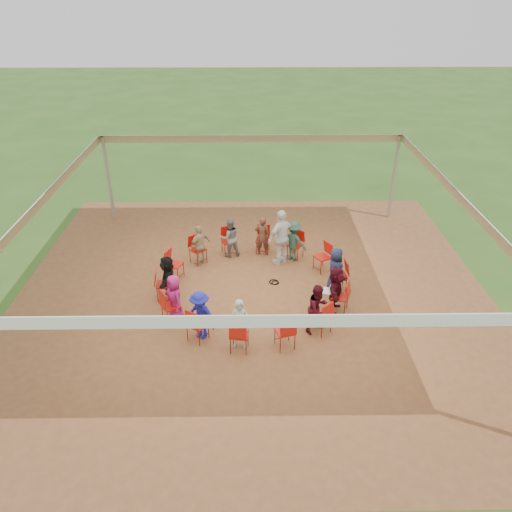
{
  "coord_description": "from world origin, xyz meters",
  "views": [
    {
      "loc": [
        -0.06,
        -11.56,
        7.66
      ],
      "look_at": [
        0.09,
        0.3,
        1.02
      ],
      "focal_mm": 35.0,
      "sensor_mm": 36.0,
      "label": 1
    }
  ],
  "objects_px": {
    "person_seated_10": "(318,308)",
    "person_seated_1": "(335,269)",
    "person_seated_5": "(200,245)",
    "laptop": "(330,289)",
    "chair_5": "(229,241)",
    "chair_9": "(171,306)",
    "chair_0": "(340,297)",
    "chair_1": "(339,275)",
    "chair_12": "(285,331)",
    "person_seated_0": "(336,289)",
    "chair_2": "(322,257)",
    "chair_8": "(164,284)",
    "chair_4": "(263,240)",
    "chair_6": "(198,250)",
    "person_seated_8": "(200,315)",
    "chair_11": "(239,334)",
    "person_seated_3": "(262,236)",
    "chair_7": "(175,265)",
    "person_seated_4": "(230,237)",
    "person_seated_6": "(168,278)",
    "chair_10": "(198,325)",
    "chair_3": "(295,245)",
    "person_seated_7": "(175,298)",
    "person_seated_9": "(240,324)",
    "chair_13": "(321,317)",
    "cable_coil": "(274,282)",
    "person_seated_2": "(294,241)"
  },
  "relations": [
    {
      "from": "chair_12",
      "to": "person_seated_8",
      "type": "bearing_deg",
      "value": 151.24
    },
    {
      "from": "chair_5",
      "to": "chair_9",
      "type": "bearing_deg",
      "value": 51.43
    },
    {
      "from": "chair_0",
      "to": "laptop",
      "type": "height_order",
      "value": "chair_0"
    },
    {
      "from": "chair_0",
      "to": "chair_13",
      "type": "bearing_deg",
      "value": 167.14
    },
    {
      "from": "person_seated_8",
      "to": "laptop",
      "type": "bearing_deg",
      "value": 53.08
    },
    {
      "from": "chair_10",
      "to": "person_seated_0",
      "type": "relative_size",
      "value": 0.7
    },
    {
      "from": "person_seated_8",
      "to": "person_seated_9",
      "type": "distance_m",
      "value": 1.01
    },
    {
      "from": "chair_8",
      "to": "person_seated_10",
      "type": "relative_size",
      "value": 0.7
    },
    {
      "from": "person_seated_5",
      "to": "laptop",
      "type": "xyz_separation_m",
      "value": [
        3.55,
        -2.41,
        -0.04
      ]
    },
    {
      "from": "person_seated_5",
      "to": "person_seated_2",
      "type": "bearing_deg",
      "value": 141.43
    },
    {
      "from": "chair_11",
      "to": "person_seated_3",
      "type": "height_order",
      "value": "person_seated_3"
    },
    {
      "from": "chair_6",
      "to": "person_seated_8",
      "type": "bearing_deg",
      "value": 52.6
    },
    {
      "from": "chair_8",
      "to": "person_seated_7",
      "type": "height_order",
      "value": "person_seated_7"
    },
    {
      "from": "chair_7",
      "to": "person_seated_0",
      "type": "bearing_deg",
      "value": 90.0
    },
    {
      "from": "chair_2",
      "to": "chair_7",
      "type": "relative_size",
      "value": 1.0
    },
    {
      "from": "chair_0",
      "to": "person_seated_3",
      "type": "bearing_deg",
      "value": 52.6
    },
    {
      "from": "chair_7",
      "to": "person_seated_0",
      "type": "distance_m",
      "value": 4.68
    },
    {
      "from": "person_seated_6",
      "to": "chair_8",
      "type": "bearing_deg",
      "value": -90.0
    },
    {
      "from": "chair_3",
      "to": "person_seated_7",
      "type": "height_order",
      "value": "person_seated_7"
    },
    {
      "from": "chair_2",
      "to": "chair_8",
      "type": "relative_size",
      "value": 1.0
    },
    {
      "from": "chair_0",
      "to": "chair_5",
      "type": "height_order",
      "value": "same"
    },
    {
      "from": "person_seated_2",
      "to": "person_seated_10",
      "type": "bearing_deg",
      "value": 128.57
    },
    {
      "from": "chair_6",
      "to": "person_seated_4",
      "type": "xyz_separation_m",
      "value": [
        0.96,
        0.43,
        0.2
      ]
    },
    {
      "from": "chair_0",
      "to": "person_seated_6",
      "type": "xyz_separation_m",
      "value": [
        -4.52,
        0.65,
        0.2
      ]
    },
    {
      "from": "chair_2",
      "to": "chair_12",
      "type": "xyz_separation_m",
      "value": [
        -1.33,
        -3.51,
        0.0
      ]
    },
    {
      "from": "chair_13",
      "to": "person_seated_6",
      "type": "distance_m",
      "value": 4.22
    },
    {
      "from": "person_seated_1",
      "to": "chair_3",
      "type": "bearing_deg",
      "value": 22.67
    },
    {
      "from": "chair_1",
      "to": "person_seated_1",
      "type": "relative_size",
      "value": 0.7
    },
    {
      "from": "chair_1",
      "to": "chair_4",
      "type": "distance_m",
      "value": 2.99
    },
    {
      "from": "laptop",
      "to": "person_seated_9",
      "type": "bearing_deg",
      "value": 144.03
    },
    {
      "from": "person_seated_1",
      "to": "person_seated_4",
      "type": "bearing_deg",
      "value": 51.43
    },
    {
      "from": "person_seated_10",
      "to": "person_seated_1",
      "type": "bearing_deg",
      "value": 25.71
    },
    {
      "from": "chair_12",
      "to": "person_seated_4",
      "type": "distance_m",
      "value": 4.68
    },
    {
      "from": "chair_11",
      "to": "person_seated_9",
      "type": "distance_m",
      "value": 0.23
    },
    {
      "from": "chair_0",
      "to": "chair_10",
      "type": "relative_size",
      "value": 1.0
    },
    {
      "from": "person_seated_6",
      "to": "chair_2",
      "type": "bearing_deg",
      "value": 103.19
    },
    {
      "from": "chair_0",
      "to": "chair_1",
      "type": "xyz_separation_m",
      "value": [
        0.15,
        1.06,
        0.0
      ]
    },
    {
      "from": "chair_13",
      "to": "person_seated_6",
      "type": "xyz_separation_m",
      "value": [
        -3.92,
        1.54,
        0.2
      ]
    },
    {
      "from": "chair_10",
      "to": "person_seated_6",
      "type": "bearing_deg",
      "value": 151.24
    },
    {
      "from": "chair_12",
      "to": "person_seated_0",
      "type": "bearing_deg",
      "value": 28.76
    },
    {
      "from": "chair_2",
      "to": "chair_9",
      "type": "height_order",
      "value": "same"
    },
    {
      "from": "person_seated_1",
      "to": "cable_coil",
      "type": "xyz_separation_m",
      "value": [
        -1.65,
        0.35,
        -0.63
      ]
    },
    {
      "from": "chair_2",
      "to": "person_seated_1",
      "type": "height_order",
      "value": "person_seated_1"
    },
    {
      "from": "chair_1",
      "to": "chair_2",
      "type": "relative_size",
      "value": 1.0
    },
    {
      "from": "person_seated_3",
      "to": "cable_coil",
      "type": "height_order",
      "value": "person_seated_3"
    },
    {
      "from": "chair_4",
      "to": "person_seated_6",
      "type": "height_order",
      "value": "person_seated_6"
    },
    {
      "from": "chair_7",
      "to": "person_seated_7",
      "type": "relative_size",
      "value": 0.7
    },
    {
      "from": "person_seated_8",
      "to": "cable_coil",
      "type": "xyz_separation_m",
      "value": [
        1.89,
        2.45,
        -0.63
      ]
    },
    {
      "from": "chair_3",
      "to": "chair_13",
      "type": "height_order",
      "value": "same"
    },
    {
      "from": "person_seated_4",
      "to": "person_seated_6",
      "type": "relative_size",
      "value": 1.0
    }
  ]
}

